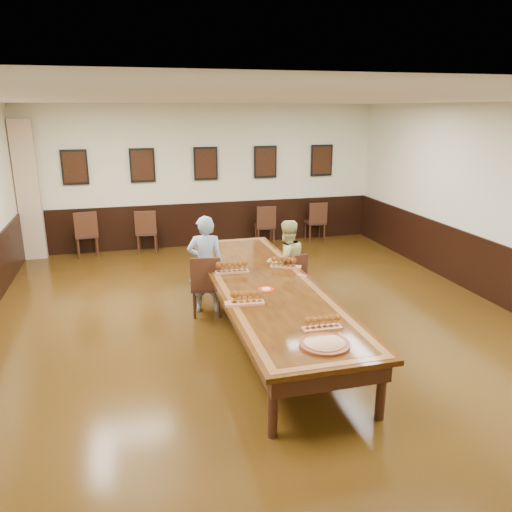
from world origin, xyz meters
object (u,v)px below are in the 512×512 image
object	(u,v)px
spare_chair_a	(86,233)
spare_chair_c	(265,225)
chair_woman	(289,279)
spare_chair_b	(147,231)
spare_chair_d	(315,221)
chair_man	(206,284)
person_man	(206,264)
conference_table	(265,292)
carved_platter	(324,344)
person_woman	(286,263)

from	to	relation	value
spare_chair_a	spare_chair_c	world-z (taller)	spare_chair_a
chair_woman	spare_chair_c	bearing A→B (deg)	-111.01
spare_chair_b	spare_chair_d	bearing A→B (deg)	-172.77
chair_man	person_man	size ratio (longest dim) A/B	0.63
conference_table	carved_platter	xyz separation A→B (m)	(0.07, -2.01, 0.16)
spare_chair_d	carved_platter	bearing A→B (deg)	72.20
person_woman	conference_table	distance (m)	1.17
chair_woman	chair_man	bearing A→B (deg)	-11.72
spare_chair_c	chair_woman	bearing A→B (deg)	85.73
chair_man	spare_chair_d	xyz separation A→B (m)	(3.30, 3.84, -0.01)
person_man	person_woman	size ratio (longest dim) A/B	1.10
spare_chair_a	conference_table	xyz separation A→B (m)	(2.69, -4.71, 0.11)
chair_woman	conference_table	size ratio (longest dim) A/B	0.18
chair_man	person_woman	bearing A→B (deg)	-166.48
carved_platter	person_man	bearing A→B (deg)	103.88
person_man	person_woman	distance (m)	1.32
chair_man	spare_chair_c	size ratio (longest dim) A/B	1.03
conference_table	carved_platter	distance (m)	2.02
chair_woman	spare_chair_d	bearing A→B (deg)	-128.01
spare_chair_a	spare_chair_c	distance (m)	4.00
spare_chair_a	carved_platter	world-z (taller)	spare_chair_a
person_woman	spare_chair_d	bearing A→B (deg)	-128.80
chair_man	person_woman	xyz separation A→B (m)	(1.33, 0.08, 0.22)
chair_woman	spare_chair_c	distance (m)	3.82
spare_chair_b	person_woman	size ratio (longest dim) A/B	0.69
conference_table	person_woman	bearing A→B (deg)	56.87
person_man	carved_platter	xyz separation A→B (m)	(0.74, -3.01, -0.00)
spare_chair_a	person_man	world-z (taller)	person_man
chair_woman	spare_chair_a	xyz separation A→B (m)	(-3.34, 3.83, 0.05)
chair_man	person_man	bearing A→B (deg)	-90.00
spare_chair_c	carved_platter	bearing A→B (deg)	85.01
spare_chair_b	person_woman	xyz separation A→B (m)	(2.04, -3.71, 0.22)
carved_platter	spare_chair_b	bearing A→B (deg)	102.38
spare_chair_d	person_woman	distance (m)	4.26
spare_chair_c	conference_table	size ratio (longest dim) A/B	0.19
person_woman	spare_chair_c	bearing A→B (deg)	-111.54
person_man	spare_chair_a	bearing A→B (deg)	-51.49
spare_chair_a	spare_chair_c	bearing A→B (deg)	170.12
person_man	carved_platter	world-z (taller)	person_man
spare_chair_c	carved_platter	size ratio (longest dim) A/B	1.47
chair_woman	spare_chair_c	size ratio (longest dim) A/B	0.95
spare_chair_d	person_man	distance (m)	4.99
conference_table	carved_platter	bearing A→B (deg)	-88.13
chair_woman	carved_platter	xyz separation A→B (m)	(-0.59, -2.89, 0.32)
spare_chair_b	spare_chair_d	xyz separation A→B (m)	(4.01, 0.05, -0.01)
person_woman	carved_platter	distance (m)	3.04
spare_chair_a	person_man	xyz separation A→B (m)	(2.01, -3.72, 0.27)
spare_chair_b	person_man	world-z (taller)	person_man
spare_chair_b	spare_chair_d	world-z (taller)	spare_chair_b
spare_chair_a	carved_platter	bearing A→B (deg)	103.40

